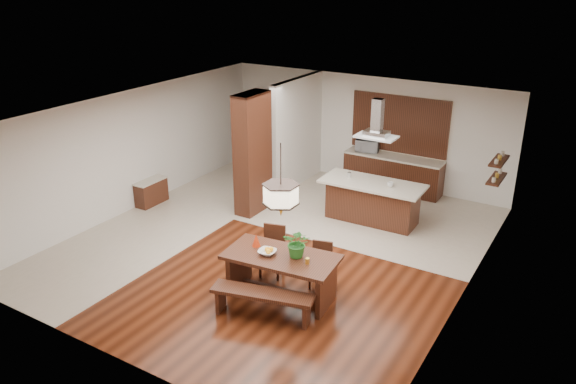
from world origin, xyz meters
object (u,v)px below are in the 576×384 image
Objects in this scene: dining_bench at (263,304)px; fruit_bowl at (267,252)px; dining_table at (281,266)px; microwave at (367,145)px; dining_chair_left at (272,252)px; island_cup at (390,184)px; kitchen_island at (372,201)px; dining_chair_right at (320,266)px; hallway_console at (151,192)px; pendant_lantern at (281,181)px; foliage_plant at (298,243)px; range_hood at (377,118)px.

fruit_bowl reaches higher than dining_bench.
microwave reaches higher than dining_table.
dining_chair_left is 1.63× the size of microwave.
island_cup is at bearing 78.58° from fruit_bowl.
dining_chair_left is 7.33× the size of island_cup.
dining_chair_right is at bearing -85.14° from kitchen_island.
fruit_bowl is (-0.67, -0.75, 0.44)m from dining_chair_right.
microwave reaches higher than fruit_bowl.
hallway_console is 5.47m from kitchen_island.
pendant_lantern reaches higher than fruit_bowl.
foliage_plant is at bearing 76.49° from dining_bench.
dining_chair_left reaches higher than hallway_console.
dining_table is 2.13× the size of dining_chair_left.
range_hood is at bearing 92.53° from foliage_plant.
microwave is (-1.08, 2.11, 0.62)m from kitchen_island.
microwave is at bearing 90.08° from dining_chair_right.
kitchen_island is (-0.16, 3.73, -0.60)m from foliage_plant.
dining_table reaches higher than hallway_console.
pendant_lantern is 0.55× the size of kitchen_island.
foliage_plant is at bearing -91.48° from microwave.
kitchen_island is 3.94× the size of microwave.
fruit_bowl is 6.09m from microwave.
hallway_console reaches higher than dining_bench.
kitchen_island is (0.34, 3.93, -0.37)m from fruit_bowl.
dining_chair_left is 5.45m from microwave.
dining_table reaches higher than dining_bench.
pendant_lantern is at bearing -157.79° from foliage_plant.
dining_chair_left is 1.15× the size of dining_chair_right.
foliage_plant is 0.22× the size of kitchen_island.
fruit_bowl reaches higher than dining_table.
fruit_bowl is at bearing 115.99° from dining_bench.
dining_chair_left is at bearing -17.10° from hallway_console.
pendant_lantern reaches higher than microwave.
dining_bench is 3.31× the size of foliage_plant.
foliage_plant is (5.28, -1.82, 0.79)m from hallway_console.
dining_table is 0.36m from fruit_bowl.
microwave is (-0.74, 6.04, 0.24)m from fruit_bowl.
dining_bench is at bearing -94.60° from microwave.
range_hood reaches higher than island_cup.
fruit_bowl is 0.52× the size of microwave.
range_hood is (0.00, 0.00, 1.97)m from kitchen_island.
dining_chair_right is at bearing -88.60° from microwave.
pendant_lantern is (0.56, -0.56, 1.75)m from dining_chair_left.
dining_table is 3.93× the size of foliage_plant.
hallway_console is at bearing 158.96° from pendant_lantern.
range_hood is at bearing 88.40° from pendant_lantern.
microwave reaches higher than hallway_console.
dining_table is 0.88× the size of kitchen_island.
dining_chair_right is 0.88m from foliage_plant.
dining_chair_left is at bearing -101.48° from range_hood.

